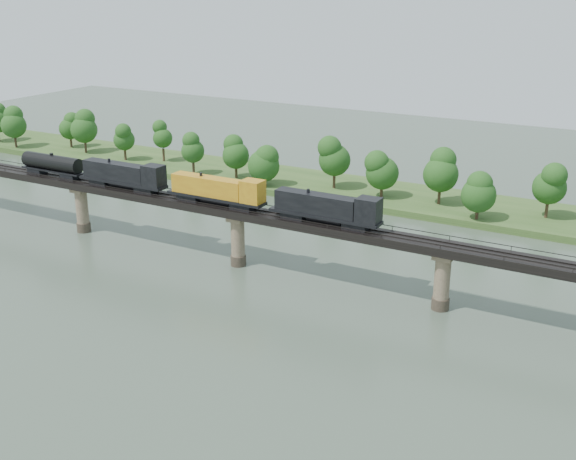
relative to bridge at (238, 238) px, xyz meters
The scene contains 6 objects.
ground 30.49m from the bridge, 90.00° to the right, with size 400.00×400.00×0.00m, color #384739.
far_bank 55.20m from the bridge, 90.00° to the left, with size 300.00×24.00×1.60m, color #324F1F.
bridge is the anchor object (origin of this frame).
bridge_superstructure 6.33m from the bridge, 90.00° to the left, with size 220.00×4.90×0.75m.
far_treeline 51.30m from the bridge, 99.23° to the left, with size 289.06×17.54×13.60m.
freight_train 15.07m from the bridge, behind, with size 84.40×3.29×5.81m.
Camera 1 is at (71.11, -77.74, 52.14)m, focal length 45.00 mm.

